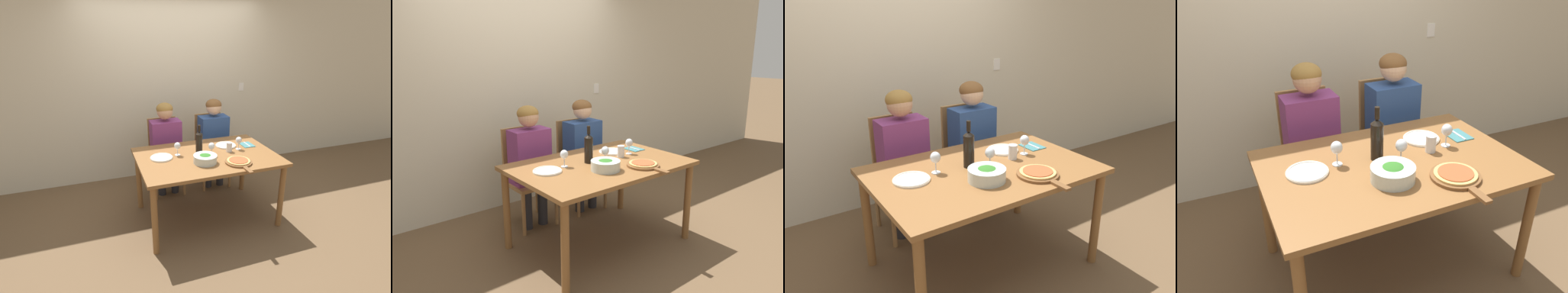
% 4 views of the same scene
% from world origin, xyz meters
% --- Properties ---
extents(ground_plane, '(40.00, 40.00, 0.00)m').
position_xyz_m(ground_plane, '(0.00, 0.00, 0.00)').
color(ground_plane, brown).
extents(back_wall, '(10.00, 0.06, 2.70)m').
position_xyz_m(back_wall, '(0.00, 1.38, 1.35)').
color(back_wall, beige).
rests_on(back_wall, ground).
extents(dining_table, '(1.53, 1.01, 0.78)m').
position_xyz_m(dining_table, '(0.00, 0.00, 0.69)').
color(dining_table, brown).
rests_on(dining_table, ground).
extents(chair_left, '(0.42, 0.42, 0.99)m').
position_xyz_m(chair_left, '(-0.28, 0.83, 0.53)').
color(chair_left, '#9E7042').
rests_on(chair_left, ground).
extents(chair_right, '(0.42, 0.42, 0.99)m').
position_xyz_m(chair_right, '(0.38, 0.83, 0.53)').
color(chair_right, '#9E7042').
rests_on(chair_right, ground).
extents(person_woman, '(0.47, 0.51, 1.23)m').
position_xyz_m(person_woman, '(-0.28, 0.71, 0.74)').
color(person_woman, '#28282D').
rests_on(person_woman, ground).
extents(person_man, '(0.47, 0.51, 1.23)m').
position_xyz_m(person_man, '(0.38, 0.71, 0.74)').
color(person_man, '#28282D').
rests_on(person_man, ground).
extents(wine_bottle, '(0.08, 0.08, 0.33)m').
position_xyz_m(wine_bottle, '(-0.06, 0.08, 0.91)').
color(wine_bottle, black).
rests_on(wine_bottle, dining_table).
extents(broccoli_bowl, '(0.25, 0.25, 0.09)m').
position_xyz_m(broccoli_bowl, '(-0.09, -0.18, 0.82)').
color(broccoli_bowl, silver).
rests_on(broccoli_bowl, dining_table).
extents(dinner_plate_left, '(0.24, 0.24, 0.02)m').
position_xyz_m(dinner_plate_left, '(-0.49, 0.09, 0.79)').
color(dinner_plate_left, silver).
rests_on(dinner_plate_left, dining_table).
extents(dinner_plate_right, '(0.24, 0.24, 0.02)m').
position_xyz_m(dinner_plate_right, '(0.32, 0.20, 0.79)').
color(dinner_plate_right, silver).
rests_on(dinner_plate_right, dining_table).
extents(pizza_on_board, '(0.28, 0.42, 0.04)m').
position_xyz_m(pizza_on_board, '(0.24, -0.31, 0.79)').
color(pizza_on_board, brown).
rests_on(pizza_on_board, dining_table).
extents(wine_glass_left, '(0.07, 0.07, 0.15)m').
position_xyz_m(wine_glass_left, '(-0.31, 0.11, 0.88)').
color(wine_glass_left, silver).
rests_on(wine_glass_left, dining_table).
extents(wine_glass_right, '(0.07, 0.07, 0.15)m').
position_xyz_m(wine_glass_right, '(0.41, 0.05, 0.88)').
color(wine_glass_right, silver).
rests_on(wine_glass_right, dining_table).
extents(wine_glass_centre, '(0.07, 0.07, 0.15)m').
position_xyz_m(wine_glass_centre, '(0.05, -0.02, 0.88)').
color(wine_glass_centre, silver).
rests_on(wine_glass_centre, dining_table).
extents(water_tumbler, '(0.07, 0.07, 0.11)m').
position_xyz_m(water_tumbler, '(0.28, 0.02, 0.83)').
color(water_tumbler, silver).
rests_on(water_tumbler, dining_table).
extents(fork_on_napkin, '(0.14, 0.18, 0.01)m').
position_xyz_m(fork_on_napkin, '(0.57, 0.14, 0.78)').
color(fork_on_napkin, '#387075').
rests_on(fork_on_napkin, dining_table).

